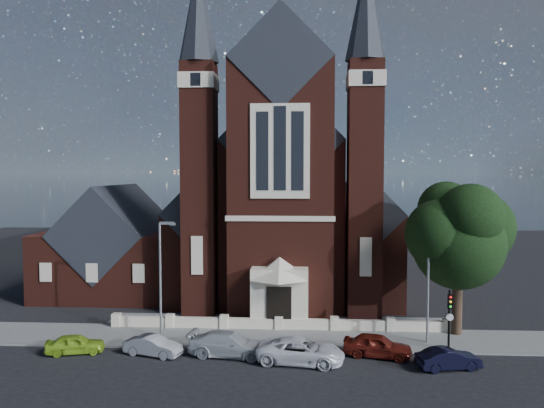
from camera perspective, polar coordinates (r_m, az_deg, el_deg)
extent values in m
plane|color=black|center=(47.65, 1.22, -10.46)|extent=(120.00, 120.00, 0.00)
cube|color=slate|center=(37.55, 0.62, -14.31)|extent=(60.00, 5.00, 0.12)
cube|color=slate|center=(41.37, 0.88, -12.62)|extent=(26.00, 3.00, 0.14)
cube|color=beige|center=(39.46, 0.76, -13.42)|extent=(24.00, 0.40, 0.90)
cube|color=#491C13|center=(56.42, 1.60, -1.08)|extent=(10.00, 30.00, 14.00)
cube|color=black|center=(56.31, 1.61, 6.04)|extent=(10.00, 30.20, 10.00)
cube|color=#491C13|center=(56.47, -6.09, -4.16)|extent=(5.00, 26.00, 8.00)
cube|color=#491C13|center=(56.03, 9.27, -4.24)|extent=(5.00, 26.00, 8.00)
cube|color=black|center=(56.09, -6.11, -0.10)|extent=(5.01, 26.20, 5.01)
cube|color=black|center=(55.64, 9.31, -0.16)|extent=(5.01, 26.20, 5.01)
cube|color=#491C13|center=(40.78, 0.95, 1.41)|extent=(8.00, 3.00, 20.00)
cube|color=black|center=(41.65, 0.97, 15.29)|extent=(8.00, 3.20, 8.00)
cube|color=beige|center=(39.24, 0.87, 5.71)|extent=(4.40, 0.15, 7.00)
cube|color=black|center=(39.18, 0.86, 6.01)|extent=(0.90, 0.08, 6.20)
cube|color=beige|center=(39.85, 0.82, -9.98)|extent=(4.20, 2.00, 4.40)
cube|color=black|center=(38.97, 0.76, -11.19)|extent=(1.80, 0.12, 3.20)
cone|color=beige|center=(39.39, 0.83, -6.86)|extent=(4.60, 4.60, 1.60)
cube|color=#491C13|center=(42.54, -7.77, 1.46)|extent=(2.60, 2.60, 20.00)
cube|color=beige|center=(43.10, -7.87, 12.83)|extent=(2.80, 2.80, 1.20)
cone|color=black|center=(44.33, -7.93, 19.86)|extent=(3.20, 3.20, 8.00)
cube|color=#491C13|center=(42.03, 9.90, 1.42)|extent=(2.60, 2.60, 20.00)
cube|color=beige|center=(42.59, 10.02, 12.92)|extent=(2.80, 2.80, 1.20)
cone|color=black|center=(43.84, 10.10, 20.03)|extent=(3.20, 3.20, 8.00)
cube|color=#491C13|center=(52.98, -16.32, -5.87)|extent=(12.00, 12.00, 6.00)
cube|color=black|center=(52.58, -16.37, -2.64)|extent=(8.49, 12.20, 8.49)
cylinder|color=black|center=(39.79, 19.30, -9.75)|extent=(0.70, 0.70, 5.00)
sphere|color=black|center=(39.08, 19.41, -4.03)|extent=(6.40, 6.40, 6.40)
sphere|color=black|center=(37.85, 20.56, -1.24)|extent=(4.40, 4.40, 4.40)
cylinder|color=gray|center=(37.28, -11.92, -8.16)|extent=(0.16, 0.16, 8.00)
cube|color=gray|center=(36.56, -11.24, -2.03)|extent=(1.00, 0.15, 0.18)
cube|color=gray|center=(36.47, -10.63, -2.17)|extent=(0.35, 0.22, 0.12)
cylinder|color=gray|center=(36.95, 16.44, -8.33)|extent=(0.16, 0.16, 8.00)
cube|color=gray|center=(36.48, 17.31, -2.14)|extent=(1.00, 0.15, 0.18)
cube|color=gray|center=(36.58, 17.92, -2.26)|extent=(0.35, 0.22, 0.12)
cylinder|color=black|center=(36.24, 18.51, -11.85)|extent=(0.14, 0.14, 4.00)
cube|color=black|center=(35.79, 18.61, -9.90)|extent=(0.28, 0.22, 0.90)
sphere|color=red|center=(35.60, 18.67, -9.48)|extent=(0.14, 0.14, 0.14)
sphere|color=#CC8C0C|center=(35.66, 18.66, -9.95)|extent=(0.14, 0.14, 0.14)
sphere|color=#0C9919|center=(35.73, 18.66, -10.41)|extent=(0.14, 0.14, 0.14)
imported|color=#90BD25|center=(36.76, -20.40, -13.93)|extent=(3.82, 2.27, 1.22)
imported|color=gray|center=(35.04, -12.65, -14.66)|extent=(3.90, 2.26, 1.22)
imported|color=#AEB2B6|center=(34.21, -4.62, -14.80)|extent=(5.34, 2.71, 1.49)
imported|color=white|center=(32.99, 3.11, -15.52)|extent=(5.56, 3.16, 1.46)
imported|color=#5E1810|center=(34.59, 11.26, -14.70)|extent=(4.48, 2.60, 1.43)
imported|color=black|center=(33.65, 18.47, -15.52)|extent=(3.92, 2.08, 1.23)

